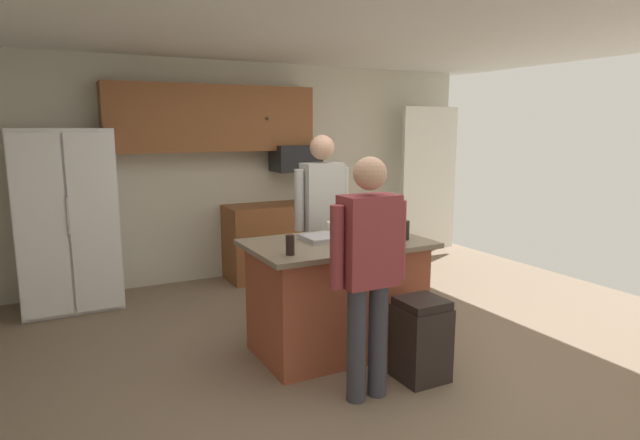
# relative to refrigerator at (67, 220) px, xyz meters

# --- Properties ---
(floor) EXTENTS (7.04, 7.04, 0.00)m
(floor) POSITION_rel_refrigerator_xyz_m (2.00, -2.38, -0.91)
(floor) COLOR #7F6B56
(floor) RESTS_ON ground
(ceiling) EXTENTS (7.04, 7.04, 0.00)m
(ceiling) POSITION_rel_refrigerator_xyz_m (2.00, -2.38, 1.69)
(ceiling) COLOR white
(back_wall) EXTENTS (6.40, 0.10, 2.60)m
(back_wall) POSITION_rel_refrigerator_xyz_m (2.00, 0.42, 0.39)
(back_wall) COLOR beige
(back_wall) RESTS_ON ground
(french_door_window_panel) EXTENTS (0.90, 0.06, 2.00)m
(french_door_window_panel) POSITION_rel_refrigerator_xyz_m (4.60, 0.02, 0.19)
(french_door_window_panel) COLOR white
(french_door_window_panel) RESTS_ON ground
(cabinet_run_upper) EXTENTS (2.40, 0.38, 0.75)m
(cabinet_run_upper) POSITION_rel_refrigerator_xyz_m (1.60, 0.22, 1.02)
(cabinet_run_upper) COLOR brown
(cabinet_run_lower) EXTENTS (1.80, 0.63, 0.90)m
(cabinet_run_lower) POSITION_rel_refrigerator_xyz_m (2.60, 0.10, -0.46)
(cabinet_run_lower) COLOR brown
(cabinet_run_lower) RESTS_ON ground
(refrigerator) EXTENTS (0.93, 0.76, 1.82)m
(refrigerator) POSITION_rel_refrigerator_xyz_m (0.00, 0.00, 0.00)
(refrigerator) COLOR white
(refrigerator) RESTS_ON ground
(microwave_over_range) EXTENTS (0.56, 0.40, 0.32)m
(microwave_over_range) POSITION_rel_refrigerator_xyz_m (2.60, 0.12, 0.54)
(microwave_over_range) COLOR black
(kitchen_island) EXTENTS (1.44, 0.92, 0.92)m
(kitchen_island) POSITION_rel_refrigerator_xyz_m (1.89, -2.20, -0.44)
(kitchen_island) COLOR #9E4C33
(kitchen_island) RESTS_ON ground
(person_guest_left) EXTENTS (0.57, 0.22, 1.65)m
(person_guest_left) POSITION_rel_refrigerator_xyz_m (1.69, -2.99, 0.04)
(person_guest_left) COLOR #383842
(person_guest_left) RESTS_ON ground
(person_guest_by_door) EXTENTS (0.57, 0.23, 1.76)m
(person_guest_by_door) POSITION_rel_refrigerator_xyz_m (2.16, -1.41, 0.11)
(person_guest_by_door) COLOR #4C5166
(person_guest_by_door) RESTS_ON ground
(tumbler_amber) EXTENTS (0.06, 0.06, 0.15)m
(tumbler_amber) POSITION_rel_refrigerator_xyz_m (1.37, -2.44, 0.09)
(tumbler_amber) COLOR black
(tumbler_amber) RESTS_ON kitchen_island
(mug_ceramic_white) EXTENTS (0.13, 0.09, 0.10)m
(mug_ceramic_white) POSITION_rel_refrigerator_xyz_m (2.01, -1.91, 0.07)
(mug_ceramic_white) COLOR white
(mug_ceramic_white) RESTS_ON kitchen_island
(glass_stout_tall) EXTENTS (0.06, 0.06, 0.16)m
(glass_stout_tall) POSITION_rel_refrigerator_xyz_m (2.42, -2.40, 0.09)
(glass_stout_tall) COLOR black
(glass_stout_tall) RESTS_ON kitchen_island
(serving_tray) EXTENTS (0.44, 0.30, 0.04)m
(serving_tray) POSITION_rel_refrigerator_xyz_m (1.87, -2.11, 0.03)
(serving_tray) COLOR #B7B7BC
(serving_tray) RESTS_ON kitchen_island
(trash_bin) EXTENTS (0.34, 0.34, 0.61)m
(trash_bin) POSITION_rel_refrigerator_xyz_m (2.18, -2.94, -0.61)
(trash_bin) COLOR black
(trash_bin) RESTS_ON ground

